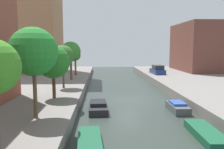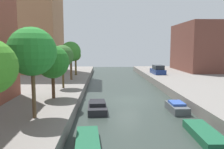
% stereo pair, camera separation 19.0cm
% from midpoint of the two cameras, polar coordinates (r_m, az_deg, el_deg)
% --- Properties ---
extents(ground_plane, '(84.00, 84.00, 0.00)m').
position_cam_midpoint_polar(ground_plane, '(24.70, 3.96, -6.45)').
color(ground_plane, '#2D3833').
extents(apartment_tower_far, '(10.00, 10.55, 25.70)m').
position_cam_midpoint_polar(apartment_tower_far, '(46.68, -19.95, 16.54)').
color(apartment_tower_far, '#9E704C').
rests_on(apartment_tower_far, quay_left).
extents(low_block_right, '(10.00, 13.41, 9.50)m').
position_cam_midpoint_polar(low_block_right, '(49.75, 22.14, 6.43)').
color(low_block_right, brown).
rests_on(low_block_right, quay_right).
extents(street_tree_1, '(3.17, 3.17, 6.00)m').
position_cam_midpoint_polar(street_tree_1, '(15.49, -19.61, 5.43)').
color(street_tree_1, brown).
rests_on(street_tree_1, quay_left).
extents(street_tree_2, '(3.04, 3.04, 4.89)m').
position_cam_midpoint_polar(street_tree_2, '(21.28, -14.90, 3.06)').
color(street_tree_2, brown).
rests_on(street_tree_2, quay_left).
extents(street_tree_3, '(2.52, 2.52, 4.97)m').
position_cam_midpoint_polar(street_tree_3, '(26.46, -12.53, 4.54)').
color(street_tree_3, '#4F4124').
rests_on(street_tree_3, quay_left).
extents(street_tree_4, '(2.89, 2.89, 5.53)m').
position_cam_midpoint_polar(street_tree_4, '(33.13, -10.58, 5.66)').
color(street_tree_4, brown).
rests_on(street_tree_4, quay_left).
extents(street_tree_5, '(1.82, 1.82, 4.27)m').
position_cam_midpoint_polar(street_tree_5, '(38.85, -9.41, 4.69)').
color(street_tree_5, brown).
rests_on(street_tree_5, quay_left).
extents(parked_car, '(2.01, 4.29, 1.59)m').
position_cam_midpoint_polar(parked_car, '(40.95, 11.32, 1.09)').
color(parked_car, navy).
rests_on(parked_car, quay_right).
extents(moored_boat_left_1, '(1.63, 4.55, 0.55)m').
position_cam_midpoint_polar(moored_boat_left_1, '(13.25, -6.08, -17.24)').
color(moored_boat_left_1, '#195638').
rests_on(moored_boat_left_1, ground_plane).
extents(moored_boat_left_2, '(1.76, 3.59, 0.91)m').
position_cam_midpoint_polar(moored_boat_left_2, '(20.33, -3.82, -8.25)').
color(moored_boat_left_2, '#232328').
rests_on(moored_boat_left_2, ground_plane).
extents(moored_boat_right_1, '(1.56, 4.33, 0.53)m').
position_cam_midpoint_polar(moored_boat_right_1, '(15.81, 22.38, -13.70)').
color(moored_boat_right_1, '#195638').
rests_on(moored_boat_right_1, ground_plane).
extents(moored_boat_right_2, '(1.34, 3.13, 0.86)m').
position_cam_midpoint_polar(moored_boat_right_2, '(21.09, 16.00, -7.96)').
color(moored_boat_right_2, '#4C5156').
rests_on(moored_boat_right_2, ground_plane).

